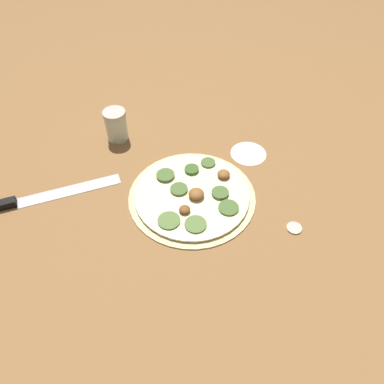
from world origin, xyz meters
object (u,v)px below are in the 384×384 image
Objects in this scene: knife at (20,201)px; loose_cap at (294,228)px; pizza at (193,195)px; spice_jar at (116,125)px.

knife is 9.34× the size of loose_cap.
pizza is 3.46× the size of spice_jar.
spice_jar reaches higher than pizza.
pizza is at bearing -71.32° from loose_cap.
knife is at bearing 1.69° from spice_jar.
spice_jar is (-0.03, -0.29, 0.04)m from pizza.
pizza is 8.86× the size of loose_cap.
knife reaches higher than loose_cap.
spice_jar is 2.56× the size of loose_cap.
knife is 0.30m from spice_jar.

